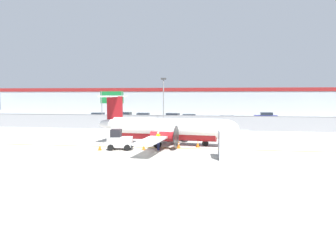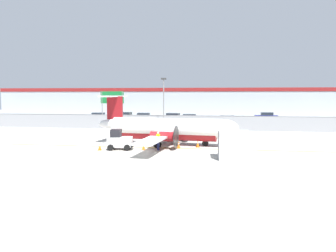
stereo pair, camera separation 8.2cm
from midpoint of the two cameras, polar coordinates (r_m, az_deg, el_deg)
name	(u,v)px [view 2 (the right image)]	position (r m, az deg, el deg)	size (l,w,h in m)	color
ground_plane	(151,148)	(31.19, -2.91, -3.78)	(140.00, 140.00, 0.01)	#ADA89E
perimeter_fence	(173,122)	(46.73, 1.01, 0.71)	(98.00, 0.10, 2.10)	gray
parking_lot_strip	(182,123)	(58.20, 2.51, 0.61)	(98.00, 17.00, 0.12)	#38383A
background_building	(191,102)	(76.42, 4.01, 4.18)	(91.00, 8.10, 6.50)	#A8B2BC
commuter_airplane	(169,129)	(32.66, 0.25, -0.52)	(14.60, 16.08, 4.92)	white
baggage_tug	(119,140)	(30.23, -8.39, -2.50)	(2.43, 1.59, 1.88)	silver
ground_crew_worker	(158,140)	(29.66, -1.65, -2.41)	(0.47, 0.50, 1.70)	#191E4C
cargo_container	(234,145)	(26.11, 11.51, -3.28)	(2.50, 2.12, 2.20)	#B7BCC1
traffic_cone_near_left	(100,147)	(30.33, -11.74, -3.57)	(0.36, 0.36, 0.64)	orange
traffic_cone_near_right	(179,145)	(30.85, 1.93, -3.30)	(0.36, 0.36, 0.64)	orange
traffic_cone_far_left	(198,144)	(31.51, 5.27, -3.13)	(0.36, 0.36, 0.64)	orange
traffic_cone_far_right	(144,146)	(30.08, -4.20, -3.54)	(0.36, 0.36, 0.64)	orange
parked_car_0	(98,117)	(61.79, -12.07, 1.55)	(4.38, 2.40, 1.58)	slate
parked_car_1	(126,116)	(62.84, -7.31, 1.70)	(4.35, 2.34, 1.58)	#B28C19
parked_car_2	(144,117)	(59.78, -4.13, 1.53)	(4.30, 2.21, 1.58)	#B28C19
parked_car_3	(173,118)	(58.92, 0.83, 1.49)	(4.39, 2.43, 1.58)	#B28C19
parked_car_4	(189,119)	(56.12, 3.66, 1.27)	(4.34, 2.32, 1.58)	red
parked_car_5	(226,120)	(53.12, 10.15, 0.96)	(4.26, 2.12, 1.58)	#19662D
parked_car_6	(239,121)	(52.17, 12.38, 0.83)	(4.37, 2.37, 1.58)	#19662D
parked_car_7	(266,117)	(64.21, 16.77, 1.59)	(4.26, 2.12, 1.58)	navy
apron_light_pole	(164,100)	(44.70, -0.71, 4.57)	(0.70, 0.30, 7.27)	slate
highway_sign	(112,100)	(50.21, -9.65, 4.42)	(3.60, 0.14, 5.50)	slate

